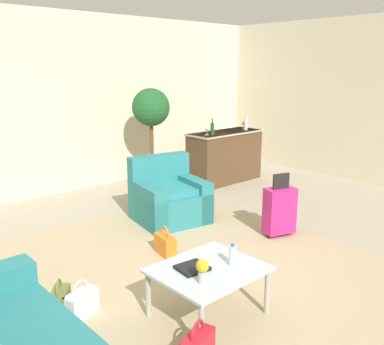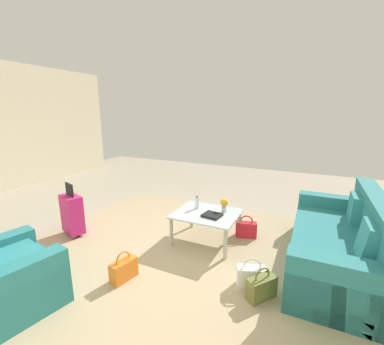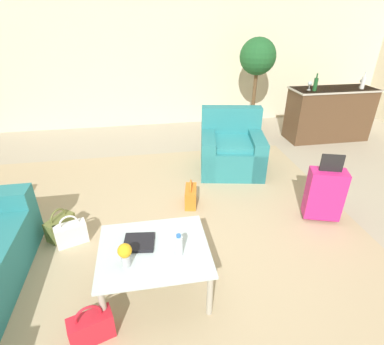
{
  "view_description": "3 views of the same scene",
  "coord_description": "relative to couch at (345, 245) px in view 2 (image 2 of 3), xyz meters",
  "views": [
    {
      "loc": [
        -2.83,
        -2.94,
        2.18
      ],
      "look_at": [
        0.16,
        0.33,
        1.08
      ],
      "focal_mm": 40.0,
      "sensor_mm": 36.0,
      "label": 1
    },
    {
      "loc": [
        -1.73,
        2.8,
        1.91
      ],
      "look_at": [
        -0.16,
        -0.5,
        1.05
      ],
      "focal_mm": 24.0,
      "sensor_mm": 36.0,
      "label": 2
    },
    {
      "loc": [
        -0.4,
        -2.43,
        2.21
      ],
      "look_at": [
        0.08,
        0.43,
        0.65
      ],
      "focal_mm": 28.0,
      "sensor_mm": 36.0,
      "label": 3
    }
  ],
  "objects": [
    {
      "name": "ground_plane",
      "position": [
        2.2,
        0.6,
        -0.31
      ],
      "size": [
        12.0,
        12.0,
        0.0
      ],
      "primitive_type": "plane",
      "color": "#A89E89"
    },
    {
      "name": "area_rug",
      "position": [
        1.6,
        0.8,
        -0.31
      ],
      "size": [
        5.2,
        4.4,
        0.01
      ],
      "primitive_type": "cube",
      "color": "tan",
      "rests_on": "ground"
    },
    {
      "name": "couch",
      "position": [
        0.0,
        0.0,
        0.0
      ],
      "size": [
        0.99,
        2.23,
        0.95
      ],
      "color": "teal",
      "rests_on": "ground"
    },
    {
      "name": "coffee_table",
      "position": [
        1.8,
        0.1,
        0.09
      ],
      "size": [
        0.92,
        0.78,
        0.46
      ],
      "color": "silver",
      "rests_on": "ground"
    },
    {
      "name": "water_bottle",
      "position": [
        2.0,
        0.0,
        0.24
      ],
      "size": [
        0.06,
        0.06,
        0.2
      ],
      "color": "silver",
      "rests_on": "coffee_table"
    },
    {
      "name": "coffee_table_book",
      "position": [
        1.68,
        0.18,
        0.16
      ],
      "size": [
        0.28,
        0.26,
        0.03
      ],
      "primitive_type": "cube",
      "rotation": [
        0.0,
        0.0,
        -0.12
      ],
      "color": "black",
      "rests_on": "coffee_table"
    },
    {
      "name": "flower_vase",
      "position": [
        1.58,
        -0.05,
        0.27
      ],
      "size": [
        0.11,
        0.11,
        0.21
      ],
      "color": "#B2B7BC",
      "rests_on": "coffee_table"
    },
    {
      "name": "suitcase_magenta",
      "position": [
        3.8,
        0.8,
        0.04
      ],
      "size": [
        0.45,
        0.34,
        0.85
      ],
      "color": "#D12375",
      "rests_on": "ground"
    },
    {
      "name": "handbag_white",
      "position": [
        0.95,
        0.85,
        -0.18
      ],
      "size": [
        0.35,
        0.24,
        0.36
      ],
      "color": "white",
      "rests_on": "ground"
    },
    {
      "name": "handbag_red",
      "position": [
        1.3,
        -0.3,
        -0.18
      ],
      "size": [
        0.35,
        0.23,
        0.36
      ],
      "color": "red",
      "rests_on": "ground"
    },
    {
      "name": "handbag_olive",
      "position": [
        0.82,
        0.99,
        -0.18
      ],
      "size": [
        0.3,
        0.34,
        0.36
      ],
      "color": "olive",
      "rests_on": "ground"
    },
    {
      "name": "handbag_orange",
      "position": [
        2.33,
        1.36,
        -0.18
      ],
      "size": [
        0.2,
        0.34,
        0.36
      ],
      "color": "orange",
      "rests_on": "ground"
    }
  ]
}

